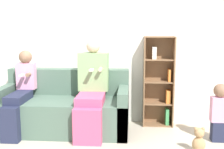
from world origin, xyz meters
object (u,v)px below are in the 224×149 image
Objects in this scene: toddler_standing at (219,111)px; bookshelf at (159,82)px; couch at (65,109)px; child_seated at (20,92)px; adult_seated at (92,86)px; teddy_bear at (199,141)px.

bookshelf is at bearing 139.75° from toddler_standing.
couch is 1.60× the size of child_seated.
adult_seated reaches higher than couch.
toddler_standing is (1.69, -0.17, -0.27)m from adult_seated.
bookshelf is at bearing 13.42° from couch.
adult_seated reaches higher than teddy_bear.
bookshelf is (1.38, 0.33, 0.36)m from couch.
adult_seated is 1.71× the size of toddler_standing.
adult_seated is at bearing 174.40° from toddler_standing.
child_seated reaches higher than toddler_standing.
bookshelf is (1.97, 0.48, 0.07)m from child_seated.
couch is 1.89m from teddy_bear.
adult_seated is 1.01m from child_seated.
adult_seated is 1.72m from toddler_standing.
couch is at bearing 164.02° from adult_seated.
couch is 1.36× the size of bookshelf.
toddler_standing is at bearing 48.15° from teddy_bear.
couch is 2.40× the size of toddler_standing.
child_seated is (-0.60, -0.15, 0.29)m from couch.
child_seated reaches higher than couch.
adult_seated is 0.97× the size of bookshelf.
teddy_bear is at bearing -20.31° from couch.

